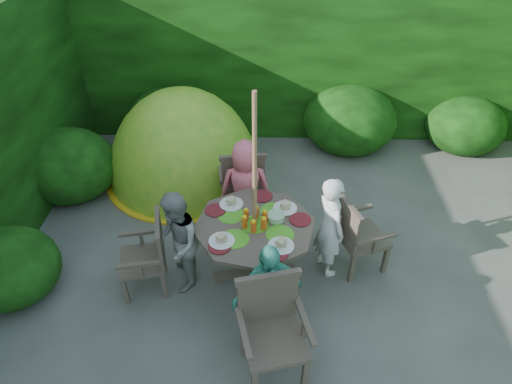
{
  "coord_description": "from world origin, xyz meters",
  "views": [
    {
      "loc": [
        -0.66,
        -3.02,
        3.8
      ],
      "look_at": [
        -0.78,
        0.88,
        0.85
      ],
      "focal_mm": 32.0,
      "sensor_mm": 36.0,
      "label": 1
    }
  ],
  "objects_px": {
    "garden_chair_left": "(149,255)",
    "child_right": "(330,227)",
    "patio_table": "(255,233)",
    "child_front": "(267,295)",
    "garden_chair_right": "(356,234)",
    "dome_tent": "(186,175)",
    "child_back": "(245,188)",
    "garden_chair_back": "(242,181)",
    "child_left": "(177,243)",
    "garden_chair_front": "(272,327)",
    "parasol_pole": "(255,196)"
  },
  "relations": [
    {
      "from": "patio_table",
      "to": "garden_chair_left",
      "type": "distance_m",
      "value": 1.12
    },
    {
      "from": "garden_chair_left",
      "to": "child_front",
      "type": "height_order",
      "value": "child_front"
    },
    {
      "from": "child_back",
      "to": "child_right",
      "type": "bearing_deg",
      "value": 140.86
    },
    {
      "from": "garden_chair_left",
      "to": "child_left",
      "type": "bearing_deg",
      "value": 87.33
    },
    {
      "from": "garden_chair_right",
      "to": "child_back",
      "type": "xyz_separation_m",
      "value": [
        -1.23,
        0.61,
        0.13
      ]
    },
    {
      "from": "garden_chair_right",
      "to": "dome_tent",
      "type": "bearing_deg",
      "value": 30.33
    },
    {
      "from": "garden_chair_back",
      "to": "child_front",
      "type": "height_order",
      "value": "child_front"
    },
    {
      "from": "child_right",
      "to": "child_front",
      "type": "height_order",
      "value": "child_right"
    },
    {
      "from": "garden_chair_front",
      "to": "dome_tent",
      "type": "xyz_separation_m",
      "value": [
        -1.25,
        2.98,
        -0.51
      ]
    },
    {
      "from": "patio_table",
      "to": "parasol_pole",
      "type": "bearing_deg",
      "value": -157.32
    },
    {
      "from": "parasol_pole",
      "to": "dome_tent",
      "type": "height_order",
      "value": "parasol_pole"
    },
    {
      "from": "garden_chair_right",
      "to": "parasol_pole",
      "type": "bearing_deg",
      "value": 78.2
    },
    {
      "from": "patio_table",
      "to": "child_back",
      "type": "height_order",
      "value": "child_back"
    },
    {
      "from": "child_left",
      "to": "dome_tent",
      "type": "bearing_deg",
      "value": 176.36
    },
    {
      "from": "garden_chair_right",
      "to": "child_back",
      "type": "height_order",
      "value": "child_back"
    },
    {
      "from": "child_left",
      "to": "child_back",
      "type": "height_order",
      "value": "child_back"
    },
    {
      "from": "patio_table",
      "to": "child_left",
      "type": "relative_size",
      "value": 1.25
    },
    {
      "from": "garden_chair_right",
      "to": "garden_chair_left",
      "type": "distance_m",
      "value": 2.21
    },
    {
      "from": "dome_tent",
      "to": "child_left",
      "type": "bearing_deg",
      "value": -79.84
    },
    {
      "from": "parasol_pole",
      "to": "child_front",
      "type": "bearing_deg",
      "value": -80.13
    },
    {
      "from": "garden_chair_front",
      "to": "child_back",
      "type": "height_order",
      "value": "child_back"
    },
    {
      "from": "garden_chair_back",
      "to": "child_left",
      "type": "xyz_separation_m",
      "value": [
        -0.6,
        -1.22,
        0.09
      ]
    },
    {
      "from": "patio_table",
      "to": "child_right",
      "type": "xyz_separation_m",
      "value": [
        0.78,
        0.14,
        -0.01
      ]
    },
    {
      "from": "patio_table",
      "to": "garden_chair_front",
      "type": "relative_size",
      "value": 1.53
    },
    {
      "from": "child_left",
      "to": "child_front",
      "type": "height_order",
      "value": "child_left"
    },
    {
      "from": "garden_chair_back",
      "to": "child_right",
      "type": "xyz_separation_m",
      "value": [
        0.98,
        -0.94,
        0.11
      ]
    },
    {
      "from": "dome_tent",
      "to": "patio_table",
      "type": "bearing_deg",
      "value": -58.23
    },
    {
      "from": "patio_table",
      "to": "garden_chair_back",
      "type": "bearing_deg",
      "value": 100.2
    },
    {
      "from": "garden_chair_right",
      "to": "garden_chair_left",
      "type": "height_order",
      "value": "garden_chair_right"
    },
    {
      "from": "child_right",
      "to": "garden_chair_right",
      "type": "bearing_deg",
      "value": -105.7
    },
    {
      "from": "garden_chair_back",
      "to": "child_front",
      "type": "bearing_deg",
      "value": 91.43
    },
    {
      "from": "garden_chair_left",
      "to": "child_front",
      "type": "relative_size",
      "value": 0.73
    },
    {
      "from": "parasol_pole",
      "to": "child_right",
      "type": "bearing_deg",
      "value": 9.87
    },
    {
      "from": "garden_chair_left",
      "to": "child_front",
      "type": "distance_m",
      "value": 1.37
    },
    {
      "from": "garden_chair_front",
      "to": "child_right",
      "type": "distance_m",
      "value": 1.36
    },
    {
      "from": "garden_chair_back",
      "to": "garden_chair_front",
      "type": "xyz_separation_m",
      "value": [
        0.37,
        -2.16,
        0.01
      ]
    },
    {
      "from": "child_back",
      "to": "garden_chair_back",
      "type": "bearing_deg",
      "value": -83.76
    },
    {
      "from": "child_right",
      "to": "child_left",
      "type": "bearing_deg",
      "value": 77.2
    },
    {
      "from": "garden_chair_right",
      "to": "child_front",
      "type": "height_order",
      "value": "child_front"
    },
    {
      "from": "patio_table",
      "to": "garden_chair_right",
      "type": "bearing_deg",
      "value": 9.02
    },
    {
      "from": "dome_tent",
      "to": "child_front",
      "type": "bearing_deg",
      "value": -63.51
    },
    {
      "from": "patio_table",
      "to": "garden_chair_right",
      "type": "xyz_separation_m",
      "value": [
        1.08,
        0.17,
        -0.14
      ]
    },
    {
      "from": "parasol_pole",
      "to": "garden_chair_left",
      "type": "height_order",
      "value": "parasol_pole"
    },
    {
      "from": "child_left",
      "to": "child_front",
      "type": "relative_size",
      "value": 1.0
    },
    {
      "from": "child_left",
      "to": "child_front",
      "type": "xyz_separation_m",
      "value": [
        0.93,
        -0.65,
        -0.0
      ]
    },
    {
      "from": "garden_chair_back",
      "to": "child_right",
      "type": "distance_m",
      "value": 1.36
    },
    {
      "from": "parasol_pole",
      "to": "garden_chair_back",
      "type": "bearing_deg",
      "value": 99.98
    },
    {
      "from": "child_left",
      "to": "dome_tent",
      "type": "height_order",
      "value": "dome_tent"
    },
    {
      "from": "garden_chair_left",
      "to": "child_right",
      "type": "relative_size",
      "value": 0.7
    },
    {
      "from": "patio_table",
      "to": "garden_chair_back",
      "type": "xyz_separation_m",
      "value": [
        -0.19,
        1.08,
        -0.12
      ]
    }
  ]
}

